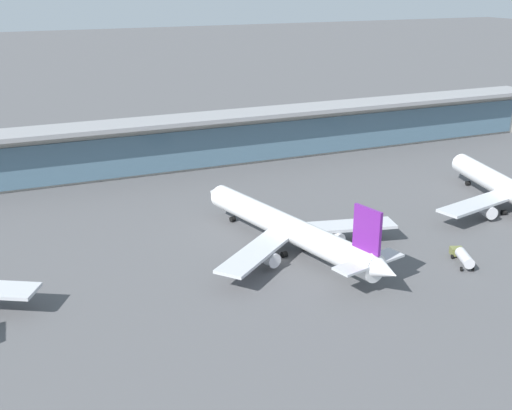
# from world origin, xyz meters

# --- Properties ---
(ground_plane) EXTENTS (1200.00, 1200.00, 0.00)m
(ground_plane) POSITION_xyz_m (0.00, 0.00, 0.00)
(ground_plane) COLOR #515154
(airliner_centre_stand) EXTENTS (43.59, 57.58, 15.49)m
(airliner_centre_stand) POSITION_xyz_m (3.19, 3.18, 4.88)
(airliner_centre_stand) COLOR white
(airliner_centre_stand) RESTS_ON ground
(service_truck_by_tail_olive) EXTENTS (5.37, 8.81, 2.95)m
(service_truck_by_tail_olive) POSITION_xyz_m (31.04, -15.82, 1.71)
(service_truck_by_tail_olive) COLOR olive
(service_truck_by_tail_olive) RESTS_ON ground
(terminal_building) EXTENTS (252.69, 12.80, 15.20)m
(terminal_building) POSITION_xyz_m (0.00, 69.38, 7.87)
(terminal_building) COLOR #B2ADA3
(terminal_building) RESTS_ON ground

